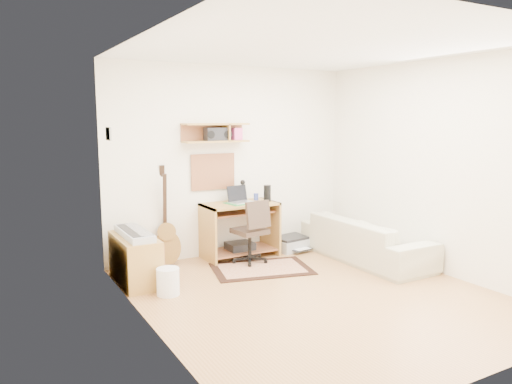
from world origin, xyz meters
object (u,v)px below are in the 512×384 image
printer (291,244)px  sofa (366,232)px  desk (240,230)px  task_chair (250,231)px  cabinet (135,260)px

printer → sofa: 1.12m
desk → task_chair: size_ratio=1.16×
desk → printer: size_ratio=2.01×
cabinet → desk: bearing=13.1°
cabinet → sofa: (2.96, -0.60, 0.11)m
task_chair → printer: (0.84, 0.27, -0.34)m
task_chair → printer: task_chair is taller
cabinet → sofa: sofa is taller
desk → cabinet: bearing=-166.9°
task_chair → cabinet: size_ratio=0.96×
desk → sofa: (1.40, -0.96, 0.01)m
desk → cabinet: (-1.56, -0.36, -0.10)m
desk → task_chair: 0.33m
printer → sofa: bearing=-64.6°
task_chair → sofa: task_chair is taller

